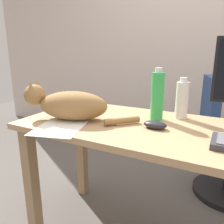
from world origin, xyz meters
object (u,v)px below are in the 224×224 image
at_px(computer_mouse, 155,125).
at_px(spray_bottle, 157,96).
at_px(water_bottle, 182,100).
at_px(cat, 69,104).

xyz_separation_m(computer_mouse, spray_bottle, (-0.04, 0.14, 0.11)).
relative_size(water_bottle, spray_bottle, 0.81).
height_order(water_bottle, spray_bottle, spray_bottle).
height_order(cat, computer_mouse, cat).
distance_m(cat, spray_bottle, 0.46).
bearing_deg(cat, water_bottle, 29.62).
bearing_deg(computer_mouse, water_bottle, 71.99).
distance_m(computer_mouse, water_bottle, 0.25).
bearing_deg(computer_mouse, spray_bottle, 104.75).
bearing_deg(spray_bottle, cat, -152.34).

